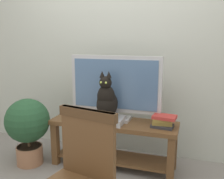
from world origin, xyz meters
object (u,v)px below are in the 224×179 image
Objects in this scene: media_box at (107,120)px; potted_plant at (28,125)px; tv_stand at (113,136)px; wooden_chair at (78,176)px; book_stack at (163,121)px; tv at (115,86)px; cat at (107,100)px.

potted_plant is (-0.86, -0.17, -0.10)m from media_box.
tv_stand is 1.42× the size of wooden_chair.
media_box is 0.37× the size of wooden_chair.
tv_stand is 3.88× the size of media_box.
book_stack is at bearing 8.92° from potted_plant.
tv is at bearing 97.22° from wooden_chair.
media_box is 0.21m from cat.
wooden_chair is 1.22m from book_stack.
media_box is 0.88m from potted_plant.
media_box is 1.39× the size of book_stack.
tv is at bearing 18.22° from potted_plant.
media_box is 0.57m from book_stack.
cat is 0.60m from book_stack.
tv is 1.29m from wooden_chair.
potted_plant is (-1.06, 0.95, -0.11)m from wooden_chair.
potted_plant is at bearing -171.08° from book_stack.
potted_plant is at bearing -165.27° from tv_stand.
wooden_chair is at bearing -82.42° from tv_stand.
tv_stand is 1.82× the size of potted_plant.
cat reaches higher than wooden_chair.
media_box is at bearing 100.31° from wooden_chair.
cat is 1.93× the size of book_stack.
tv is at bearing 171.94° from book_stack.
tv reaches higher than cat.
media_box is (-0.04, -0.07, 0.20)m from tv_stand.
book_stack reaches higher than media_box.
tv is 3.92× the size of book_stack.
tv_stand is 1.21m from wooden_chair.
book_stack is (0.56, 0.07, -0.18)m from cat.
tv is 1.03× the size of wooden_chair.
media_box is at bearing 11.00° from potted_plant.
cat reaches higher than tv_stand.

